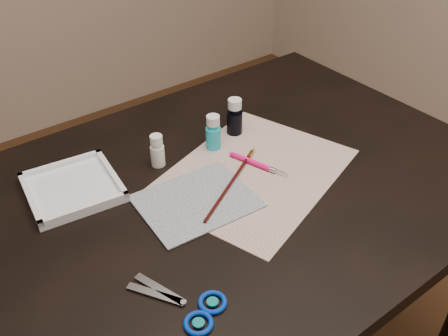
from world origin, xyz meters
TOP-DOWN VIEW (x-y plane):
  - table at (0.00, 0.00)m, footprint 1.30×0.90m
  - paper at (0.09, -0.00)m, footprint 0.54×0.47m
  - canvas at (-0.08, -0.01)m, footprint 0.26×0.21m
  - paint_bottle_white at (-0.08, 0.16)m, footprint 0.04×0.04m
  - paint_bottle_cyan at (0.07, 0.14)m, footprint 0.04×0.04m
  - paint_bottle_navy at (0.16, 0.16)m, footprint 0.05×0.05m
  - paintbrush at (0.02, -0.01)m, footprint 0.27×0.16m
  - craft_knife at (0.11, 0.00)m, footprint 0.06×0.16m
  - scissors at (-0.27, -0.21)m, footprint 0.19×0.22m
  - palette_tray at (-0.28, 0.19)m, footprint 0.22×0.22m

SIDE VIEW (x-z plane):
  - table at x=0.00m, z-range 0.00..0.75m
  - paper at x=0.09m, z-range 0.75..0.75m
  - canvas at x=-0.08m, z-range 0.75..0.76m
  - scissors at x=-0.27m, z-range 0.75..0.76m
  - craft_knife at x=0.11m, z-range 0.75..0.76m
  - paintbrush at x=0.02m, z-range 0.76..0.76m
  - palette_tray at x=-0.28m, z-range 0.75..0.77m
  - paint_bottle_white at x=-0.08m, z-range 0.75..0.83m
  - paint_bottle_cyan at x=0.07m, z-range 0.75..0.84m
  - paint_bottle_navy at x=0.16m, z-range 0.75..0.85m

